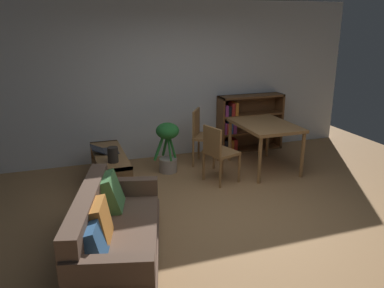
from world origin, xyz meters
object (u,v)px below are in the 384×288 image
Objects in this scene: dining_chair_near at (202,133)px; bookshelf at (245,123)px; dining_table at (265,129)px; open_laptop at (106,150)px; potted_floor_plant at (168,143)px; fabric_couch at (110,227)px; dining_chair_far at (218,150)px; media_console at (110,170)px; desk_speaker at (113,155)px.

dining_chair_near is 1.14m from bookshelf.
bookshelf reaches higher than dining_table.
open_laptop is 2.54m from dining_table.
open_laptop is at bearing -170.12° from potted_floor_plant.
dining_chair_near reaches higher than dining_table.
bookshelf is (0.16, 1.03, -0.17)m from dining_table.
fabric_couch is 4.01m from bookshelf.
bookshelf is (2.68, 0.83, -0.01)m from open_laptop.
dining_chair_far reaches higher than open_laptop.
dining_chair_near is at bearing 15.79° from potted_floor_plant.
media_console is 1.63× the size of potted_floor_plant.
potted_floor_plant is 1.81m from bookshelf.
potted_floor_plant reaches higher than dining_table.
potted_floor_plant is at bearing 60.18° from fabric_couch.
fabric_couch is 1.46× the size of media_console.
dining_table is at bearing -2.44° from media_console.
dining_table is (2.53, -0.20, 0.16)m from open_laptop.
open_laptop is at bearing -167.73° from dining_chair_near.
open_laptop is 1.01m from potted_floor_plant.
bookshelf is at bearing 81.32° from dining_table.
bookshelf reaches higher than fabric_couch.
dining_chair_far is at bearing -14.40° from media_console.
dining_table is at bearing -98.68° from bookshelf.
dining_table is at bearing 6.27° from desk_speaker.
media_console is 0.30m from open_laptop.
fabric_couch is 2.08× the size of dining_chair_near.
bookshelf reaches higher than dining_chair_near.
desk_speaker is at bearing 179.35° from dining_chair_far.
dining_table is 0.93× the size of bookshelf.
dining_chair_far is (1.54, -0.02, -0.10)m from desk_speaker.
open_laptop is at bearing 162.68° from dining_chair_far.
dining_chair_far is at bearing -162.88° from dining_table.
dining_chair_near reaches higher than media_console.
potted_floor_plant is 1.59m from dining_table.
dining_chair_far is at bearing -129.85° from bookshelf.
desk_speaker is 0.26× the size of potted_floor_plant.
potted_floor_plant is 0.89m from dining_chair_far.
open_laptop is at bearing 175.42° from dining_table.
dining_chair_near reaches higher than open_laptop.
desk_speaker is at bearing -173.73° from dining_table.
fabric_couch is 1.51m from desk_speaker.
media_console is 0.52m from desk_speaker.
bookshelf reaches higher than media_console.
open_laptop is 1.69m from dining_chair_near.
fabric_couch is 3.27m from dining_table.
desk_speaker is at bearing -89.71° from media_console.
media_console is at bearing 165.60° from dining_chair_far.
desk_speaker is (0.26, 1.46, 0.28)m from fabric_couch.
desk_speaker is (0.04, -0.48, 0.08)m from open_laptop.
bookshelf reaches higher than dining_chair_far.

